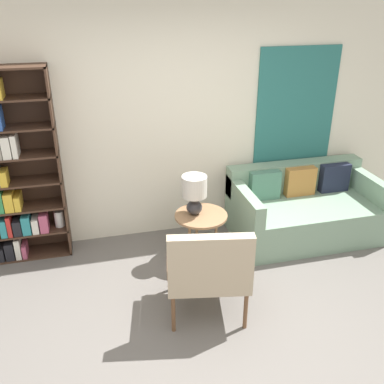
{
  "coord_description": "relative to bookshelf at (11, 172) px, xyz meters",
  "views": [
    {
      "loc": [
        -0.83,
        -2.46,
        2.64
      ],
      "look_at": [
        0.08,
        1.11,
        0.9
      ],
      "focal_mm": 40.0,
      "sensor_mm": 36.0,
      "label": 1
    }
  ],
  "objects": [
    {
      "name": "wall_back",
      "position": [
        1.65,
        0.18,
        0.36
      ],
      "size": [
        6.4,
        0.08,
        2.7
      ],
      "color": "silver",
      "rests_on": "ground_plane"
    },
    {
      "name": "armchair",
      "position": [
        1.66,
        -1.45,
        -0.46
      ],
      "size": [
        0.8,
        0.76,
        0.92
      ],
      "color": "brown",
      "rests_on": "ground_plane"
    },
    {
      "name": "bookshelf",
      "position": [
        0.0,
        0.0,
        0.0
      ],
      "size": [
        0.79,
        0.3,
        2.02
      ],
      "color": "#422B1E",
      "rests_on": "ground_plane"
    },
    {
      "name": "side_table",
      "position": [
        1.85,
        -0.5,
        -0.52
      ],
      "size": [
        0.56,
        0.56,
        0.52
      ],
      "color": "#99704C",
      "rests_on": "ground_plane"
    },
    {
      "name": "table_lamp",
      "position": [
        1.79,
        -0.46,
        -0.21
      ],
      "size": [
        0.26,
        0.26,
        0.43
      ],
      "color": "#2D2D33",
      "rests_on": "side_table"
    },
    {
      "name": "couch",
      "position": [
        3.17,
        -0.3,
        -0.68
      ],
      "size": [
        1.68,
        0.94,
        0.78
      ],
      "color": "gray",
      "rests_on": "ground_plane"
    },
    {
      "name": "ground_plane",
      "position": [
        1.62,
        -1.84,
        -0.99
      ],
      "size": [
        14.0,
        14.0,
        0.0
      ],
      "primitive_type": "plane",
      "color": "#66605B"
    }
  ]
}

